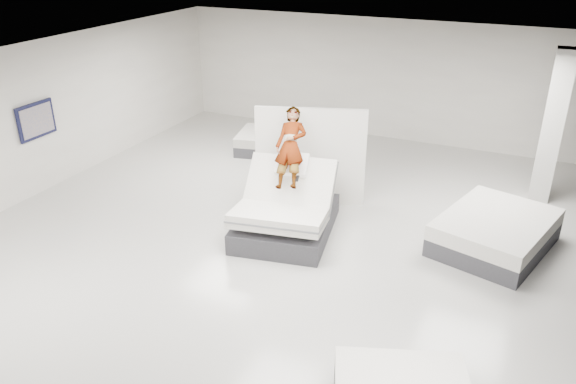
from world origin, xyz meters
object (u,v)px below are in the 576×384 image
object	(u,v)px
flat_bed_left_far	(275,142)
column	(552,127)
divider_panel	(310,157)
flat_bed_right_far	(495,232)
person	(290,161)
hero_bed	(286,213)
wall_poster	(36,120)
remote	(297,178)

from	to	relation	value
flat_bed_left_far	column	bearing A→B (deg)	-1.88
divider_panel	flat_bed_right_far	size ratio (longest dim) A/B	0.87
person	flat_bed_right_far	xyz separation A→B (m)	(3.71, 0.75, -1.03)
flat_bed_right_far	column	bearing A→B (deg)	75.55
flat_bed_right_far	hero_bed	bearing A→B (deg)	-163.60
hero_bed	column	xyz separation A→B (m)	(4.31, 3.62, 1.17)
flat_bed_left_far	wall_poster	distance (m)	5.66
remote	column	xyz separation A→B (m)	(4.09, 3.60, 0.44)
divider_panel	hero_bed	bearing A→B (deg)	-103.53
remote	flat_bed_left_far	distance (m)	4.54
flat_bed_left_far	column	distance (m)	6.53
column	wall_poster	bearing A→B (deg)	-158.07
remote	column	size ratio (longest dim) A/B	0.04
hero_bed	column	bearing A→B (deg)	40.03
hero_bed	remote	world-z (taller)	hero_bed
hero_bed	person	distance (m)	0.97
hero_bed	flat_bed_right_far	distance (m)	3.81
hero_bed	person	bearing A→B (deg)	100.14
divider_panel	wall_poster	size ratio (longest dim) A/B	2.38
person	wall_poster	bearing A→B (deg)	177.11
flat_bed_left_far	person	bearing A→B (deg)	-60.01
divider_panel	remote	bearing A→B (deg)	-94.81
hero_bed	flat_bed_right_far	size ratio (longest dim) A/B	0.95
flat_bed_left_far	column	xyz separation A→B (m)	(6.39, -0.21, 1.35)
flat_bed_left_far	column	world-z (taller)	column
flat_bed_left_far	divider_panel	bearing A→B (deg)	-50.51
hero_bed	column	world-z (taller)	column
wall_poster	divider_panel	bearing A→B (deg)	18.25
divider_panel	flat_bed_left_far	size ratio (longest dim) A/B	1.09
divider_panel	flat_bed_right_far	world-z (taller)	divider_panel
remote	divider_panel	distance (m)	1.46
hero_bed	remote	distance (m)	0.77
hero_bed	person	world-z (taller)	person
person	flat_bed_left_far	world-z (taller)	person
flat_bed_right_far	wall_poster	bearing A→B (deg)	-171.09
hero_bed	divider_panel	size ratio (longest dim) A/B	1.09
flat_bed_right_far	wall_poster	distance (m)	9.48
remote	flat_bed_right_far	bearing A→B (deg)	6.88
hero_bed	wall_poster	size ratio (longest dim) A/B	2.60
person	flat_bed_left_far	xyz separation A→B (m)	(-2.02, 3.50, -1.08)
remote	hero_bed	bearing A→B (deg)	175.92
person	remote	world-z (taller)	person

